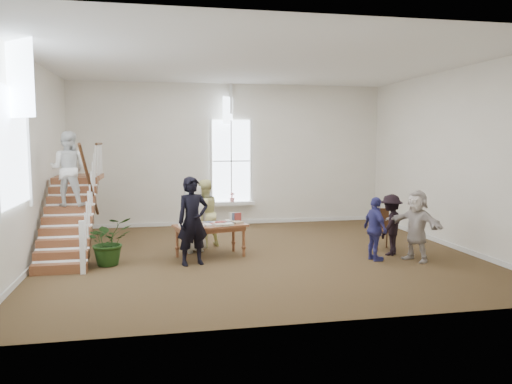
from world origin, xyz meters
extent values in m
plane|color=#412F19|center=(0.00, 0.00, 0.00)|extent=(10.00, 10.00, 0.00)
plane|color=silver|center=(0.00, 4.50, 2.25)|extent=(10.00, 0.00, 10.00)
plane|color=silver|center=(0.00, -4.50, 2.25)|extent=(10.00, 0.00, 10.00)
plane|color=silver|center=(-5.00, 0.00, 2.25)|extent=(0.00, 9.00, 9.00)
plane|color=silver|center=(5.00, 0.00, 2.25)|extent=(0.00, 9.00, 9.00)
plane|color=white|center=(0.00, 0.00, 4.50)|extent=(10.00, 10.00, 0.00)
cube|color=white|center=(0.00, 4.32, 0.70)|extent=(1.45, 0.28, 0.10)
plane|color=white|center=(0.00, 4.44, 2.05)|extent=(2.60, 0.00, 2.60)
plane|color=white|center=(0.00, 4.44, 3.65)|extent=(0.60, 0.60, 0.85)
plane|color=white|center=(-4.94, -1.50, 2.60)|extent=(0.00, 2.40, 2.40)
plane|color=white|center=(-4.94, -1.50, 3.90)|extent=(1.10, 1.10, 1.55)
cube|color=white|center=(0.00, 4.47, 0.06)|extent=(10.00, 0.04, 0.12)
imported|color=pink|center=(0.00, 4.29, 0.90)|extent=(0.17, 0.17, 0.30)
cube|color=brown|center=(-4.35, -0.80, 0.10)|extent=(1.10, 0.30, 0.20)
cube|color=brown|center=(-4.35, -0.50, 0.30)|extent=(1.10, 0.30, 0.20)
cube|color=brown|center=(-4.35, -0.20, 0.50)|extent=(1.10, 0.30, 0.20)
cube|color=brown|center=(-4.35, 0.10, 0.70)|extent=(1.10, 0.30, 0.20)
cube|color=brown|center=(-4.35, 0.40, 0.90)|extent=(1.10, 0.30, 0.20)
cube|color=brown|center=(-4.35, 0.70, 1.10)|extent=(1.10, 0.30, 0.20)
cube|color=brown|center=(-4.35, 1.00, 1.30)|extent=(1.10, 0.30, 0.20)
cube|color=brown|center=(-4.35, 1.30, 1.50)|extent=(1.10, 0.30, 0.20)
cube|color=brown|center=(-4.35, 1.60, 1.70)|extent=(1.10, 0.30, 0.20)
cube|color=brown|center=(-4.35, 2.50, 1.74)|extent=(1.10, 1.20, 0.12)
cube|color=white|center=(-3.86, -0.95, 0.55)|extent=(0.10, 0.10, 1.10)
cylinder|color=#3B2010|center=(-3.85, 0.40, 1.75)|extent=(0.07, 2.74, 1.86)
imported|color=silver|center=(-4.35, 0.70, 2.06)|extent=(0.94, 0.79, 1.72)
cube|color=brown|center=(-1.15, 0.03, 0.74)|extent=(1.78, 1.20, 0.05)
cube|color=brown|center=(-1.15, 0.03, 0.66)|extent=(1.63, 1.05, 0.10)
cylinder|color=brown|center=(-1.76, -0.44, 0.35)|extent=(0.07, 0.07, 0.71)
cylinder|color=brown|center=(-0.38, -0.08, 0.35)|extent=(0.07, 0.07, 0.71)
cylinder|color=brown|center=(-1.91, 0.15, 0.35)|extent=(0.07, 0.07, 0.71)
cylinder|color=brown|center=(-0.53, 0.51, 0.35)|extent=(0.07, 0.07, 0.71)
cube|color=silver|center=(-1.75, -0.12, 0.79)|extent=(0.26, 0.28, 0.04)
cube|color=beige|center=(-0.99, -0.18, 0.79)|extent=(0.23, 0.26, 0.05)
cube|color=tan|center=(-0.51, 0.09, 0.79)|extent=(0.31, 0.31, 0.05)
cube|color=silver|center=(-1.70, -0.13, 0.79)|extent=(0.20, 0.27, 0.06)
cube|color=#4C5972|center=(-0.74, 0.01, 0.78)|extent=(0.28, 0.26, 0.04)
cube|color=maroon|center=(-0.89, 0.09, 0.79)|extent=(0.29, 0.28, 0.06)
cube|color=white|center=(-1.21, -0.09, 0.78)|extent=(0.20, 0.30, 0.04)
cube|color=#BFB299|center=(-0.84, -0.18, 0.79)|extent=(0.20, 0.27, 0.05)
cube|color=silver|center=(-0.73, -0.13, 0.79)|extent=(0.19, 0.24, 0.05)
cube|color=beige|center=(-1.46, 0.17, 0.78)|extent=(0.23, 0.30, 0.03)
cube|color=tan|center=(-0.79, -0.02, 0.78)|extent=(0.25, 0.24, 0.04)
cube|color=silver|center=(-0.67, 0.28, 0.79)|extent=(0.17, 0.19, 0.05)
cube|color=#4C5972|center=(-1.18, 0.25, 0.78)|extent=(0.25, 0.25, 0.03)
cube|color=maroon|center=(-1.07, 0.05, 0.78)|extent=(0.29, 0.29, 0.02)
cube|color=white|center=(-1.40, -0.23, 0.78)|extent=(0.18, 0.28, 0.04)
cube|color=#BFB299|center=(-1.21, 0.26, 0.78)|extent=(0.27, 0.27, 0.03)
cube|color=silver|center=(-1.06, 0.26, 0.78)|extent=(0.28, 0.27, 0.03)
imported|color=black|center=(-1.60, -0.62, 0.97)|extent=(0.81, 0.65, 1.94)
imported|color=beige|center=(-1.50, 0.63, 0.83)|extent=(0.97, 0.85, 1.67)
imported|color=#ECE793|center=(-1.20, 1.13, 0.87)|extent=(1.06, 0.99, 1.73)
imported|color=#393989|center=(2.48, -1.03, 0.72)|extent=(0.46, 0.89, 1.45)
imported|color=black|center=(3.08, -0.58, 0.72)|extent=(1.04, 1.04, 1.45)
imported|color=beige|center=(3.38, -1.23, 0.81)|extent=(1.05, 1.56, 1.61)
imported|color=#1B3912|center=(-3.40, -0.28, 0.53)|extent=(1.21, 1.15, 1.06)
cube|color=#3B2010|center=(3.15, 0.02, 0.47)|extent=(0.49, 0.49, 0.05)
cube|color=#3B2010|center=(3.18, 0.21, 0.75)|extent=(0.44, 0.10, 0.52)
cylinder|color=#3B2010|center=(2.95, -0.13, 0.23)|extent=(0.04, 0.04, 0.46)
cylinder|color=#3B2010|center=(3.30, -0.18, 0.23)|extent=(0.04, 0.04, 0.46)
cylinder|color=#3B2010|center=(3.00, 0.22, 0.23)|extent=(0.04, 0.04, 0.46)
cylinder|color=#3B2010|center=(3.35, 0.17, 0.23)|extent=(0.04, 0.04, 0.46)
camera|label=1|loc=(-2.33, -11.41, 2.73)|focal=35.00mm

